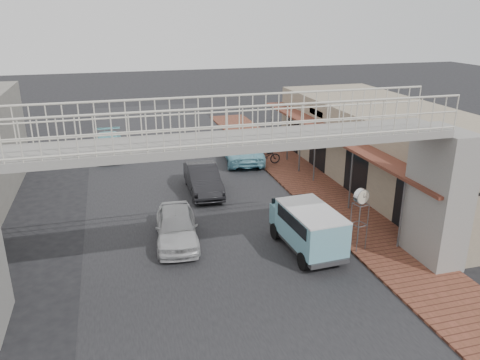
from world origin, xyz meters
TOP-DOWN VIEW (x-y plane):
  - ground at (0.00, 0.00)m, footprint 120.00×120.00m
  - road_strip at (0.00, 0.00)m, footprint 10.00×60.00m
  - sidewalk at (6.50, 3.00)m, footprint 3.00×40.00m
  - shophouse_row at (10.97, 4.00)m, footprint 7.20×18.00m
  - footbridge at (0.00, -4.00)m, footprint 16.40×2.40m
  - white_hatchback at (-1.35, -0.07)m, footprint 2.04×4.21m
  - dark_sedan at (0.78, 5.13)m, footprint 1.65×4.38m
  - angkot_curb at (4.20, 9.72)m, footprint 2.81×5.00m
  - angkot_far at (-3.78, 13.23)m, footprint 2.01×4.82m
  - angkot_van at (3.40, -2.20)m, footprint 1.90×3.82m
  - motorcycle_near at (5.30, 8.47)m, footprint 1.85×0.67m
  - motorcycle_far at (5.68, 10.45)m, footprint 1.90×0.69m
  - street_clock at (5.30, -2.67)m, footprint 0.64×0.57m
  - arrow_sign at (7.42, 6.59)m, footprint 1.64×1.06m

SIDE VIEW (x-z plane):
  - ground at x=0.00m, z-range 0.00..0.00m
  - road_strip at x=0.00m, z-range 0.00..0.01m
  - sidewalk at x=6.50m, z-range 0.00..0.10m
  - motorcycle_near at x=5.30m, z-range 0.10..1.07m
  - motorcycle_far at x=5.68m, z-range 0.10..1.22m
  - angkot_curb at x=4.20m, z-range 0.00..1.32m
  - white_hatchback at x=-1.35m, z-range 0.00..1.38m
  - angkot_far at x=-3.78m, z-range 0.00..1.39m
  - dark_sedan at x=0.78m, z-range 0.00..1.43m
  - angkot_van at x=3.40m, z-range 0.25..2.08m
  - shophouse_row at x=10.97m, z-range 0.01..4.01m
  - street_clock at x=5.30m, z-range 0.92..3.39m
  - arrow_sign at x=7.42m, z-range 0.95..3.72m
  - footbridge at x=0.00m, z-range 0.01..6.35m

